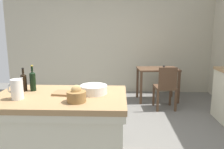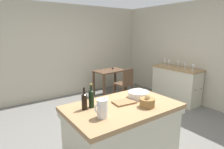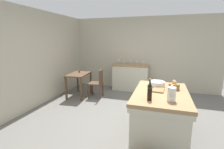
% 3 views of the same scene
% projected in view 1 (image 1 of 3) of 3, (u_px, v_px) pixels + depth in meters
% --- Properties ---
extents(ground_plane, '(6.76, 6.76, 0.00)m').
position_uv_depth(ground_plane, '(102.00, 137.00, 3.43)').
color(ground_plane, '#66635E').
extents(wall_back, '(5.32, 0.12, 2.60)m').
position_uv_depth(wall_back, '(110.00, 42.00, 5.72)').
color(wall_back, '#B2AA93').
rests_on(wall_back, ground).
extents(island_table, '(1.53, 0.96, 0.86)m').
position_uv_depth(island_table, '(62.00, 127.00, 2.67)').
color(island_table, '#99754C').
rests_on(island_table, ground).
extents(writing_desk, '(0.94, 0.63, 0.80)m').
position_uv_depth(writing_desk, '(158.00, 74.00, 5.08)').
color(writing_desk, '#513826').
rests_on(writing_desk, ground).
extents(wooden_chair, '(0.43, 0.43, 0.89)m').
position_uv_depth(wooden_chair, '(166.00, 86.00, 4.51)').
color(wooden_chair, '#513826').
rests_on(wooden_chair, ground).
extents(pitcher, '(0.17, 0.13, 0.26)m').
position_uv_depth(pitcher, '(17.00, 89.00, 2.43)').
color(pitcher, silver).
rests_on(pitcher, island_table).
extents(wash_bowl, '(0.32, 0.32, 0.10)m').
position_uv_depth(wash_bowl, '(94.00, 89.00, 2.66)').
color(wash_bowl, silver).
rests_on(wash_bowl, island_table).
extents(bread_basket, '(0.20, 0.20, 0.18)m').
position_uv_depth(bread_basket, '(76.00, 96.00, 2.35)').
color(bread_basket, olive).
rests_on(bread_basket, island_table).
extents(cutting_board, '(0.32, 0.24, 0.02)m').
position_uv_depth(cutting_board, '(66.00, 93.00, 2.64)').
color(cutting_board, olive).
rests_on(cutting_board, island_table).
extents(wine_bottle_dark, '(0.07, 0.07, 0.32)m').
position_uv_depth(wine_bottle_dark, '(33.00, 81.00, 2.76)').
color(wine_bottle_dark, black).
rests_on(wine_bottle_dark, island_table).
extents(wine_bottle_amber, '(0.07, 0.07, 0.29)m').
position_uv_depth(wine_bottle_amber, '(24.00, 82.00, 2.76)').
color(wine_bottle_amber, black).
rests_on(wine_bottle_amber, island_table).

